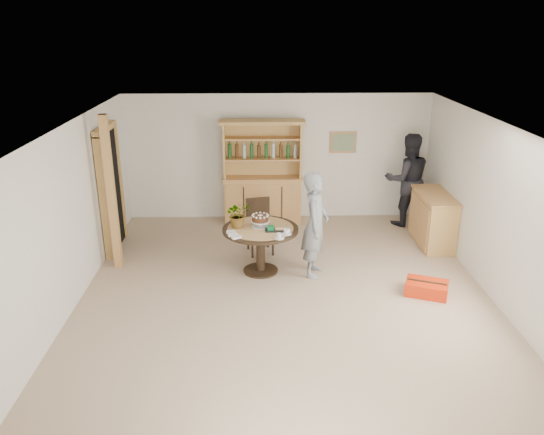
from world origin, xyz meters
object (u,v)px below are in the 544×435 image
(dining_table, at_px, (260,237))
(teen_boy, at_px, (315,225))
(dining_chair, at_px, (259,222))
(adult_person, at_px, (407,180))
(red_suitcase, at_px, (427,288))
(sideboard, at_px, (433,219))
(hutch, at_px, (263,188))

(dining_table, height_order, teen_boy, teen_boy)
(dining_chair, height_order, adult_person, adult_person)
(red_suitcase, bearing_deg, sideboard, 92.34)
(sideboard, xyz_separation_m, teen_boy, (-2.25, -1.16, 0.37))
(sideboard, bearing_deg, adult_person, 103.52)
(dining_table, relative_size, red_suitcase, 1.70)
(dining_table, distance_m, teen_boy, 0.89)
(teen_boy, distance_m, adult_person, 2.95)
(hutch, height_order, dining_chair, hutch)
(dining_chair, bearing_deg, sideboard, -8.14)
(hutch, distance_m, dining_chair, 1.48)
(sideboard, bearing_deg, red_suitcase, -109.06)
(sideboard, relative_size, red_suitcase, 1.79)
(hutch, relative_size, teen_boy, 1.21)
(sideboard, bearing_deg, hutch, 157.79)
(dining_chair, height_order, red_suitcase, dining_chair)
(hutch, xyz_separation_m, adult_person, (2.80, -0.24, 0.22))
(hutch, relative_size, dining_table, 1.70)
(sideboard, relative_size, dining_chair, 1.33)
(dining_table, xyz_separation_m, dining_chair, (-0.02, 0.83, -0.07))
(dining_chair, xyz_separation_m, teen_boy, (0.87, -0.93, 0.30))
(dining_chair, bearing_deg, red_suitcase, -46.26)
(sideboard, height_order, adult_person, adult_person)
(hutch, relative_size, dining_chair, 2.16)
(dining_table, xyz_separation_m, teen_boy, (0.85, -0.10, 0.24))
(adult_person, height_order, red_suitcase, adult_person)
(hutch, height_order, adult_person, hutch)
(hutch, distance_m, red_suitcase, 3.98)
(sideboard, height_order, dining_table, sideboard)
(dining_table, relative_size, dining_chair, 1.27)
(dining_table, xyz_separation_m, red_suitcase, (2.45, -0.83, -0.50))
(teen_boy, bearing_deg, hutch, 32.43)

